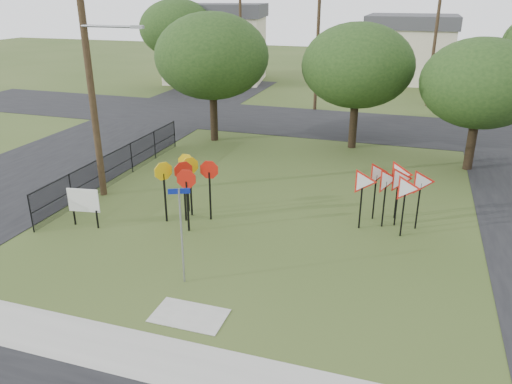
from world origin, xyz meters
TOP-DOWN VIEW (x-y plane):
  - ground at (0.00, 0.00)m, footprint 140.00×140.00m
  - sidewalk at (0.00, -4.20)m, footprint 30.00×1.60m
  - street_left at (-12.00, 10.00)m, footprint 8.00×50.00m
  - street_far at (0.00, 20.00)m, footprint 60.00×8.00m
  - curb_pad at (0.00, -2.40)m, footprint 2.00×1.20m
  - street_name_sign at (-0.88, -0.84)m, footprint 0.58×0.28m
  - stop_sign_cluster at (-2.66, 3.28)m, footprint 2.16×1.78m
  - yield_sign_cluster at (4.73, 5.09)m, footprint 3.01×1.65m
  - info_board at (-6.07, 1.54)m, footprint 1.20×0.23m
  - utility_pole_main at (-7.24, 4.50)m, footprint 3.55×0.33m
  - far_pole_a at (-2.00, 24.00)m, footprint 1.40×0.24m
  - far_pole_b at (6.00, 28.00)m, footprint 1.40×0.24m
  - far_pole_c at (-10.00, 30.00)m, footprint 1.40×0.24m
  - fence_run at (-7.60, 6.25)m, footprint 0.05×11.55m
  - house_left at (-14.00, 34.00)m, footprint 10.58×8.88m
  - house_mid at (4.00, 40.00)m, footprint 8.40×8.40m
  - tree_near_left at (-6.00, 14.00)m, footprint 6.40×6.40m
  - tree_near_mid at (2.00, 15.00)m, footprint 6.00×6.00m
  - tree_near_right at (8.00, 13.00)m, footprint 5.60×5.60m
  - tree_far_left at (-16.00, 30.00)m, footprint 6.80×6.80m

SIDE VIEW (x-z plane):
  - ground at x=0.00m, z-range 0.00..0.00m
  - sidewalk at x=0.00m, z-range 0.00..0.02m
  - street_left at x=-12.00m, z-range 0.00..0.02m
  - street_far at x=0.00m, z-range 0.00..0.02m
  - curb_pad at x=0.00m, z-range 0.00..0.02m
  - fence_run at x=-7.60m, z-range 0.03..1.53m
  - info_board at x=-6.07m, z-range 0.25..1.76m
  - street_name_sign at x=-0.88m, z-range 0.22..3.26m
  - yield_sign_cluster at x=4.73m, z-range 0.56..2.94m
  - stop_sign_cluster at x=-2.66m, z-range 0.59..2.99m
  - house_mid at x=4.00m, z-range 0.05..6.25m
  - house_left at x=-14.00m, z-range 0.05..7.25m
  - tree_near_right at x=8.00m, z-range 1.06..7.39m
  - far_pole_b at x=6.00m, z-range 0.10..8.60m
  - tree_near_mid at x=2.00m, z-range 1.14..7.94m
  - far_pole_a at x=-2.00m, z-range 0.10..9.10m
  - far_pole_c at x=-10.00m, z-range 0.10..9.10m
  - tree_near_left at x=-6.00m, z-range 1.22..8.49m
  - tree_far_left at x=-16.00m, z-range 1.31..9.04m
  - utility_pole_main at x=-7.24m, z-range 0.21..10.21m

